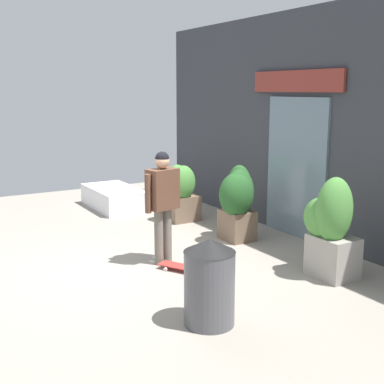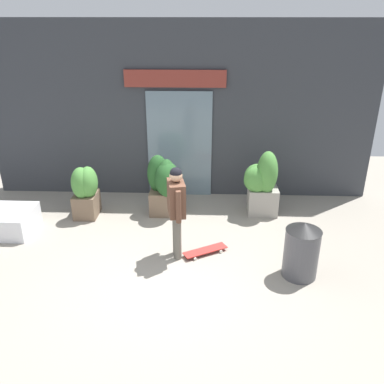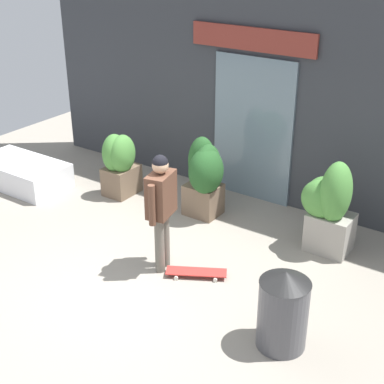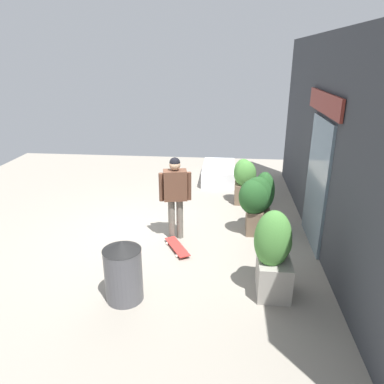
% 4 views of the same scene
% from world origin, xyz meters
% --- Properties ---
extents(ground_plane, '(12.00, 12.00, 0.00)m').
position_xyz_m(ground_plane, '(0.00, 0.00, 0.00)').
color(ground_plane, gray).
extents(building_facade, '(8.47, 0.31, 3.81)m').
position_xyz_m(building_facade, '(-0.00, 3.23, 1.89)').
color(building_facade, '#383A3F').
rests_on(building_facade, ground_plane).
extents(skateboarder, '(0.34, 0.61, 1.65)m').
position_xyz_m(skateboarder, '(0.12, 0.45, 1.01)').
color(skateboarder, '#666056').
rests_on(skateboarder, ground_plane).
extents(skateboard, '(0.80, 0.57, 0.08)m').
position_xyz_m(skateboard, '(0.61, 0.54, 0.06)').
color(skateboard, red).
rests_on(skateboard, ground_plane).
extents(planter_box_left, '(0.70, 0.72, 1.26)m').
position_xyz_m(planter_box_left, '(-0.25, 2.05, 0.72)').
color(planter_box_left, brown).
rests_on(planter_box_left, ground_plane).
extents(planter_box_right, '(0.73, 0.58, 1.39)m').
position_xyz_m(planter_box_right, '(1.75, 2.13, 0.71)').
color(planter_box_right, gray).
rests_on(planter_box_right, ground_plane).
extents(planter_box_mid, '(0.51, 0.63, 1.10)m').
position_xyz_m(planter_box_mid, '(-1.84, 1.87, 0.59)').
color(planter_box_mid, brown).
rests_on(planter_box_mid, ground_plane).
extents(trash_bin, '(0.56, 0.56, 0.96)m').
position_xyz_m(trash_bin, '(2.13, -0.03, 0.48)').
color(trash_bin, '#4C4C51').
rests_on(trash_bin, ground_plane).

